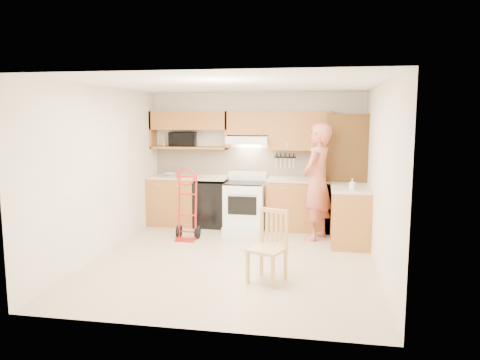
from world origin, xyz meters
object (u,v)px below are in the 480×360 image
(person, at_px, (317,182))
(dining_chair, at_px, (267,247))
(range, at_px, (244,203))
(hand_truck, at_px, (186,207))
(microwave, at_px, (183,139))

(person, relative_size, dining_chair, 2.15)
(range, xyz_separation_m, hand_truck, (-0.86, -0.75, 0.03))
(person, xyz_separation_m, hand_truck, (-2.14, -0.42, -0.42))
(microwave, distance_m, range, 1.73)
(range, xyz_separation_m, person, (1.28, -0.33, 0.46))
(microwave, relative_size, dining_chair, 0.55)
(microwave, xyz_separation_m, range, (1.26, -0.41, -1.11))
(microwave, xyz_separation_m, person, (2.54, -0.74, -0.65))
(hand_truck, bearing_deg, dining_chair, -47.79)
(microwave, bearing_deg, dining_chair, -62.54)
(dining_chair, bearing_deg, range, 127.26)
(person, bearing_deg, range, -82.50)
(range, bearing_deg, person, -14.30)
(person, height_order, dining_chair, person)
(hand_truck, distance_m, dining_chair, 2.34)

